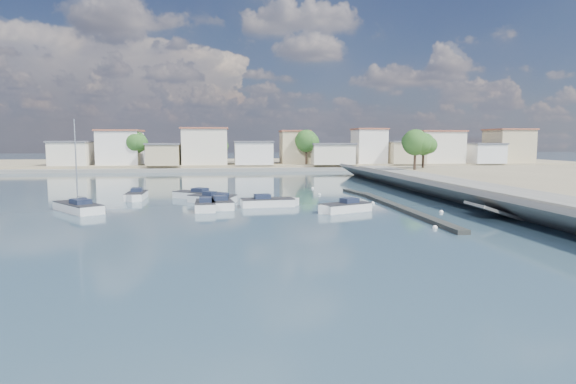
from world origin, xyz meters
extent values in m
plane|color=#273A4E|center=(0.00, 40.00, 0.00)|extent=(400.00, 400.00, 0.00)
cube|color=slate|center=(18.50, 13.00, 0.90)|extent=(5.00, 90.00, 1.80)
cube|color=slate|center=(14.15, 13.00, 0.90)|extent=(4.17, 90.00, 2.86)
cube|color=slate|center=(14.00, 4.00, 0.40)|extent=(5.31, 3.50, 1.94)
cube|color=black|center=(7.00, 10.00, 0.17)|extent=(1.00, 26.00, 0.35)
cube|color=black|center=(6.50, 24.00, 0.15)|extent=(2.00, 8.05, 0.30)
cube|color=gray|center=(0.00, 92.00, 0.70)|extent=(160.00, 40.00, 1.40)
cube|color=slate|center=(0.00, 71.00, 0.40)|extent=(160.00, 2.50, 0.80)
cube|color=beige|center=(-44.00, 76.00, 3.90)|extent=(8.00, 8.00, 5.00)
cube|color=#595960|center=(-44.00, 76.00, 6.58)|extent=(8.48, 8.48, 0.35)
cube|color=white|center=(-34.00, 78.00, 5.15)|extent=(9.00, 9.00, 7.50)
cube|color=#99513D|center=(-34.00, 78.00, 9.08)|extent=(9.54, 9.54, 0.35)
cube|color=#C3B086|center=(-24.00, 75.00, 3.65)|extent=(7.00, 8.00, 4.50)
cube|color=#595960|center=(-24.00, 75.00, 6.08)|extent=(7.42, 8.48, 0.35)
cube|color=beige|center=(-15.00, 77.00, 5.40)|extent=(10.00, 9.00, 8.00)
cube|color=#99513D|center=(-15.00, 77.00, 9.58)|extent=(10.60, 9.54, 0.35)
cube|color=white|center=(-4.00, 76.00, 3.90)|extent=(8.50, 8.50, 5.00)
cube|color=#595960|center=(-4.00, 76.00, 6.58)|extent=(9.01, 9.01, 0.35)
cube|color=#C3B086|center=(6.00, 79.00, 5.15)|extent=(6.50, 7.50, 7.50)
cube|color=#99513D|center=(6.00, 79.00, 9.08)|extent=(6.89, 7.95, 0.35)
cube|color=beige|center=(14.00, 75.00, 3.65)|extent=(9.50, 9.00, 4.50)
cube|color=#595960|center=(14.00, 75.00, 6.08)|extent=(10.07, 9.54, 0.35)
cube|color=white|center=(24.00, 78.00, 5.40)|extent=(7.00, 8.00, 8.00)
cube|color=#99513D|center=(24.00, 78.00, 9.58)|extent=(7.42, 8.48, 0.35)
cube|color=#C3B086|center=(32.00, 76.00, 3.90)|extent=(8.00, 9.00, 5.00)
cube|color=#595960|center=(32.00, 76.00, 6.58)|extent=(8.48, 9.54, 0.35)
cube|color=beige|center=(41.00, 77.00, 5.15)|extent=(10.50, 8.50, 7.50)
cube|color=#99513D|center=(41.00, 77.00, 9.08)|extent=(11.13, 9.01, 0.35)
cube|color=white|center=(52.00, 75.00, 3.65)|extent=(7.50, 7.50, 4.50)
cube|color=#595960|center=(52.00, 75.00, 6.08)|extent=(7.95, 7.95, 0.35)
cube|color=#C3B086|center=(60.00, 78.00, 5.40)|extent=(9.00, 9.50, 8.00)
cube|color=#99513D|center=(60.00, 78.00, 9.58)|extent=(9.54, 10.07, 0.35)
cylinder|color=#38281E|center=(-30.00, 75.00, 3.09)|extent=(0.44, 0.44, 3.38)
sphere|color=#224C19|center=(-30.00, 75.00, 6.43)|extent=(4.80, 4.80, 4.80)
sphere|color=#224C19|center=(-29.10, 74.40, 6.20)|extent=(3.60, 3.60, 3.60)
sphere|color=#224C19|center=(-30.75, 75.45, 6.58)|extent=(3.30, 3.30, 3.30)
cylinder|color=#38281E|center=(-12.00, 78.00, 2.86)|extent=(0.44, 0.44, 2.93)
sphere|color=#224C19|center=(-12.00, 78.00, 5.75)|extent=(4.16, 4.16, 4.16)
sphere|color=#224C19|center=(-11.22, 77.48, 5.56)|extent=(3.12, 3.12, 3.12)
sphere|color=#224C19|center=(-12.65, 78.39, 5.88)|extent=(2.86, 2.86, 2.86)
cylinder|color=#38281E|center=(8.00, 74.00, 3.20)|extent=(0.44, 0.44, 3.60)
sphere|color=#224C19|center=(8.00, 74.00, 6.76)|extent=(5.12, 5.12, 5.12)
sphere|color=#224C19|center=(8.96, 73.36, 6.52)|extent=(3.84, 3.84, 3.84)
sphere|color=#224C19|center=(7.20, 74.48, 6.92)|extent=(3.52, 3.52, 3.52)
cylinder|color=#38281E|center=(24.00, 77.00, 2.97)|extent=(0.44, 0.44, 3.15)
sphere|color=#224C19|center=(24.00, 77.00, 6.09)|extent=(4.48, 4.48, 4.48)
sphere|color=#224C19|center=(24.84, 76.44, 5.88)|extent=(3.36, 3.36, 3.36)
sphere|color=#224C19|center=(23.30, 77.42, 6.23)|extent=(3.08, 3.08, 3.08)
cylinder|color=#38281E|center=(40.00, 76.00, 2.75)|extent=(0.44, 0.44, 2.70)
sphere|color=#224C19|center=(40.00, 76.00, 5.42)|extent=(3.84, 3.84, 3.84)
sphere|color=#224C19|center=(40.72, 75.52, 5.24)|extent=(2.88, 2.88, 2.88)
sphere|color=#224C19|center=(39.40, 76.36, 5.54)|extent=(2.64, 2.64, 2.64)
cylinder|color=#38281E|center=(22.00, 44.00, 3.38)|extent=(0.44, 0.44, 3.15)
sphere|color=#224C19|center=(22.00, 44.00, 6.49)|extent=(4.48, 4.48, 4.48)
sphere|color=#224C19|center=(22.84, 43.44, 6.28)|extent=(3.36, 3.36, 3.36)
sphere|color=#224C19|center=(21.30, 44.42, 6.63)|extent=(3.08, 3.08, 3.08)
cylinder|color=#38281E|center=(26.00, 50.00, 3.26)|extent=(0.44, 0.44, 2.93)
sphere|color=#224C19|center=(26.00, 50.00, 6.15)|extent=(4.16, 4.16, 4.16)
sphere|color=#224C19|center=(26.78, 49.48, 5.96)|extent=(3.12, 3.12, 3.12)
sphere|color=#224C19|center=(25.35, 50.39, 6.29)|extent=(2.86, 2.86, 2.86)
cube|color=silver|center=(-12.07, 12.35, 0.30)|extent=(2.07, 4.96, 1.00)
cube|color=silver|center=(-12.13, 14.45, 0.30)|extent=(1.92, 1.92, 1.00)
cube|color=#262628|center=(-12.07, 12.35, 0.80)|extent=(2.10, 4.96, 0.08)
cube|color=#1D253B|center=(-12.06, 11.86, 1.04)|extent=(1.23, 1.51, 0.48)
cube|color=silver|center=(-10.35, 16.13, 0.30)|extent=(3.05, 4.93, 1.00)
cube|color=silver|center=(-9.82, 18.02, 0.30)|extent=(1.79, 1.79, 1.00)
cube|color=#262628|center=(-10.35, 16.13, 0.80)|extent=(3.09, 4.94, 0.08)
cube|color=#1D253B|center=(-10.48, 15.69, 1.04)|extent=(1.49, 1.64, 0.48)
cube|color=silver|center=(-13.56, 21.71, 0.30)|extent=(5.71, 5.02, 1.00)
cube|color=silver|center=(-15.48, 23.15, 0.30)|extent=(1.69, 1.69, 1.00)
cube|color=#262628|center=(-13.56, 21.71, 0.80)|extent=(5.73, 5.06, 0.08)
cube|color=#1D253B|center=(-13.12, 21.38, 1.04)|extent=(2.12, 2.05, 0.48)
cube|color=silver|center=(1.27, 9.35, 0.30)|extent=(5.34, 3.88, 1.00)
cube|color=silver|center=(-0.65, 8.48, 0.30)|extent=(1.84, 1.84, 1.00)
cube|color=#262628|center=(1.27, 9.35, 0.80)|extent=(5.36, 3.91, 0.08)
cube|color=#1D253B|center=(1.72, 9.55, 1.04)|extent=(1.87, 1.75, 0.48)
cube|color=silver|center=(-10.71, 13.87, 0.30)|extent=(2.89, 5.75, 1.00)
cube|color=silver|center=(-11.02, 16.21, 0.30)|extent=(2.16, 2.16, 1.00)
cube|color=#262628|center=(-10.71, 13.87, 0.80)|extent=(2.93, 5.76, 0.08)
cube|color=#1D253B|center=(-10.63, 13.32, 1.04)|extent=(1.56, 1.82, 0.48)
cube|color=silver|center=(-12.18, 17.63, 0.30)|extent=(4.36, 3.92, 1.00)
cube|color=silver|center=(-13.60, 18.74, 0.30)|extent=(1.33, 1.33, 1.00)
cube|color=#262628|center=(-12.18, 17.63, 0.80)|extent=(4.38, 3.95, 0.08)
cube|color=#1D253B|center=(-11.84, 17.37, 1.04)|extent=(1.64, 1.60, 0.48)
cube|color=silver|center=(-20.45, 22.08, 0.30)|extent=(2.07, 5.21, 1.00)
cube|color=silver|center=(-20.40, 19.85, 0.30)|extent=(1.95, 1.95, 1.00)
cube|color=#262628|center=(-20.45, 22.08, 0.80)|extent=(2.11, 5.21, 0.08)
cube|color=#1D253B|center=(-20.46, 22.59, 1.04)|extent=(1.25, 1.58, 0.48)
cube|color=silver|center=(-5.82, 14.00, 0.30)|extent=(5.58, 2.63, 1.00)
cube|color=silver|center=(-3.51, 14.23, 0.30)|extent=(2.11, 2.11, 1.00)
cube|color=#262628|center=(-5.82, 14.00, 0.80)|extent=(5.58, 2.68, 0.08)
cube|color=#1D253B|center=(-6.36, 13.95, 1.04)|extent=(1.74, 1.46, 0.48)
cube|color=silver|center=(-24.14, 12.51, 0.30)|extent=(5.98, 6.81, 1.00)
cube|color=silver|center=(-25.97, 14.90, 0.30)|extent=(1.81, 1.81, 1.00)
cube|color=#262628|center=(-24.14, 12.51, 0.80)|extent=(6.01, 6.84, 0.08)
cube|color=#1D253B|center=(-23.72, 11.97, 1.04)|extent=(2.37, 2.49, 0.48)
cylinder|color=silver|center=(-24.14, 12.51, 4.80)|extent=(0.12, 0.12, 8.00)
cylinder|color=silver|center=(-23.40, 11.56, 1.50)|extent=(1.53, 1.95, 0.08)
sphere|color=white|center=(10.15, 7.63, 0.05)|extent=(0.41, 0.41, 0.41)
sphere|color=white|center=(-0.56, 12.41, 0.05)|extent=(0.41, 0.41, 0.41)
sphere|color=white|center=(6.04, -0.18, 0.05)|extent=(0.41, 0.41, 0.41)
sphere|color=white|center=(5.62, 14.64, 0.05)|extent=(0.41, 0.41, 0.41)
sphere|color=white|center=(1.47, 23.63, 0.05)|extent=(0.41, 0.41, 0.41)
sphere|color=white|center=(2.05, 31.66, 0.05)|extent=(0.41, 0.41, 0.41)
camera|label=1|loc=(-9.80, -35.21, 6.75)|focal=30.00mm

